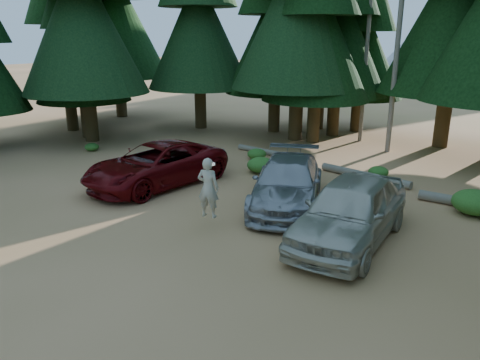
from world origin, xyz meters
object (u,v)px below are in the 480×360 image
(silver_minivan_center, at_px, (287,183))
(log_left, at_px, (269,153))
(frisbee_player, at_px, (208,188))
(red_pickup, at_px, (156,165))
(silver_minivan_right, at_px, (350,211))
(log_mid, at_px, (364,175))

(silver_minivan_center, height_order, log_left, silver_minivan_center)
(frisbee_player, bearing_deg, red_pickup, -41.30)
(frisbee_player, bearing_deg, silver_minivan_right, -173.76)
(frisbee_player, distance_m, log_mid, 7.64)
(silver_minivan_center, bearing_deg, log_mid, 52.00)
(frisbee_player, xyz_separation_m, log_left, (-3.08, 8.38, -1.11))
(log_left, bearing_deg, silver_minivan_right, -39.91)
(log_mid, bearing_deg, frisbee_player, -96.85)
(log_mid, bearing_deg, silver_minivan_center, -95.39)
(red_pickup, relative_size, frisbee_player, 3.17)
(silver_minivan_right, relative_size, log_mid, 1.38)
(silver_minivan_center, relative_size, silver_minivan_right, 1.02)
(frisbee_player, height_order, log_left, frisbee_player)
(log_left, xyz_separation_m, log_mid, (5.08, -1.09, 0.03))
(red_pickup, height_order, log_left, red_pickup)
(red_pickup, distance_m, frisbee_player, 4.69)
(silver_minivan_center, height_order, frisbee_player, frisbee_player)
(silver_minivan_center, xyz_separation_m, log_left, (-4.02, 5.38, -0.65))
(silver_minivan_right, xyz_separation_m, log_mid, (-1.77, 5.82, -0.74))
(silver_minivan_right, height_order, log_left, silver_minivan_right)
(red_pickup, relative_size, silver_minivan_right, 1.08)
(red_pickup, xyz_separation_m, log_mid, (6.18, 5.23, -0.63))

